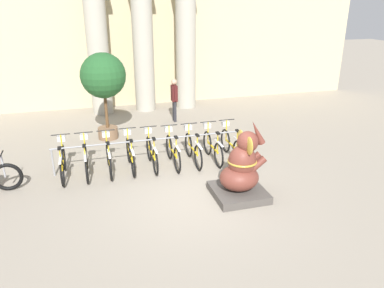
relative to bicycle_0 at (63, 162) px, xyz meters
name	(u,v)px	position (x,y,z in m)	size (l,w,h in m)	color
ground_plane	(197,194)	(3.09, -1.82, -0.42)	(60.00, 60.00, 0.00)	gray
building_facade	(139,33)	(3.09, 6.78, 2.58)	(20.00, 0.20, 6.00)	#C6B78E
column_left	(98,47)	(1.34, 5.78, 2.20)	(1.02, 1.02, 5.16)	#ADA899
column_middle	(143,45)	(3.09, 5.78, 2.20)	(1.02, 1.02, 5.16)	#ADA899
column_right	(186,44)	(4.84, 5.78, 2.20)	(1.02, 1.02, 5.16)	#ADA899
bike_rack	(151,144)	(2.33, 0.13, 0.22)	(5.26, 0.05, 0.77)	gray
bicycle_0	(63,162)	(0.00, 0.00, 0.00)	(0.48, 1.70, 1.04)	black
bicycle_1	(86,160)	(0.58, 0.00, 0.00)	(0.48, 1.70, 1.04)	black
bicycle_2	(109,157)	(1.16, 0.01, 0.00)	(0.48, 1.70, 1.04)	black
bicycle_3	(130,154)	(1.75, 0.04, 0.00)	(0.48, 1.70, 1.04)	black
bicycle_4	(152,152)	(2.33, 0.02, 0.00)	(0.48, 1.70, 1.04)	black
bicycle_5	(173,151)	(2.91, -0.02, 0.00)	(0.48, 1.70, 1.04)	black
bicycle_6	(193,149)	(3.49, -0.02, 0.00)	(0.48, 1.70, 1.04)	black
bicycle_7	(212,146)	(4.07, -0.01, 0.00)	(0.48, 1.70, 1.04)	black
bicycle_8	(231,144)	(4.66, 0.01, 0.00)	(0.48, 1.70, 1.04)	black
elephant_statue	(241,172)	(4.03, -2.20, 0.21)	(1.20, 1.20, 1.87)	#4C4742
person_pedestrian	(174,96)	(3.88, 3.87, 0.54)	(0.21, 0.47, 1.61)	#28282D
potted_tree	(103,79)	(1.32, 2.65, 1.58)	(1.43, 1.43, 2.81)	brown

